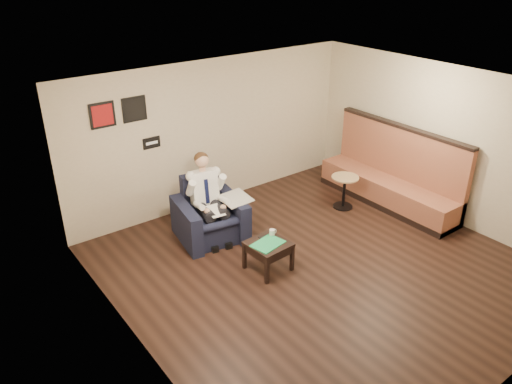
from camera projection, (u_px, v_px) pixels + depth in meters
ground at (319, 267)px, 7.92m from camera, size 6.00×6.00×0.00m
wall_back at (214, 133)px, 9.46m from camera, size 6.00×0.02×2.80m
wall_left at (135, 256)px, 5.69m from camera, size 0.02×6.00×2.80m
wall_right at (446, 144)px, 8.93m from camera, size 0.02×6.00×2.80m
ceiling at (331, 94)px, 6.69m from camera, size 6.00×6.00×0.02m
seating_sign at (152, 143)px, 8.70m from camera, size 0.32×0.02×0.20m
art_print_left at (102, 115)px, 7.98m from camera, size 0.42×0.03×0.42m
art_print_right at (134, 109)px, 8.28m from camera, size 0.42×0.03×0.42m
armchair at (210, 211)px, 8.52m from camera, size 1.24×1.24×1.04m
seated_man at (212, 204)px, 8.32m from camera, size 0.84×1.12×1.43m
lap_papers at (215, 211)px, 8.27m from camera, size 0.27×0.36×0.01m
newspaper at (235, 198)px, 8.52m from camera, size 0.52×0.61×0.01m
side_table at (268, 256)px, 7.77m from camera, size 0.63×0.63×0.48m
green_folder at (268, 244)px, 7.62m from camera, size 0.54×0.44×0.01m
coffee_mug at (272, 232)px, 7.84m from camera, size 0.09×0.09×0.10m
smartphone at (264, 237)px, 7.81m from camera, size 0.16×0.09×0.01m
banquette at (390, 168)px, 9.58m from camera, size 0.71×2.97×1.52m
cafe_table at (344, 192)px, 9.62m from camera, size 0.66×0.66×0.65m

